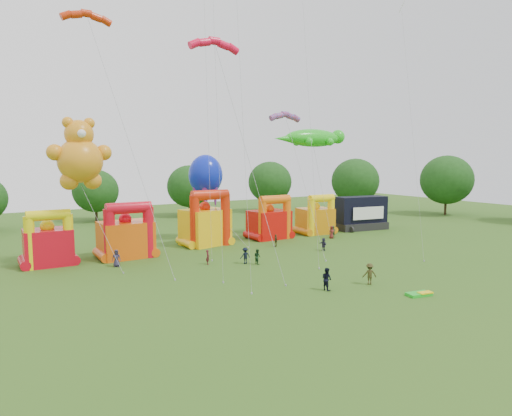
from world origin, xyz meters
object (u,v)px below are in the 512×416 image
octopus_kite (214,197)px  spectator_0 (116,258)px  bouncy_castle_2 (206,224)px  bouncy_castle_0 (48,244)px  stage_trailer (361,214)px  gecko_kite (317,159)px  spectator_4 (276,240)px  teddy_bear_kite (91,191)px

octopus_kite → spectator_0: bearing=-152.7°
bouncy_castle_2 → octopus_kite: octopus_kite is taller
bouncy_castle_0 → stage_trailer: 44.22m
gecko_kite → spectator_0: bearing=-171.9°
spectator_4 → bouncy_castle_2: bearing=-106.0°
gecko_kite → spectator_0: gecko_kite is taller
gecko_kite → teddy_bear_kite: bearing=-173.8°
gecko_kite → octopus_kite: bearing=166.2°
spectator_0 → gecko_kite: bearing=28.0°
gecko_kite → stage_trailer: bearing=3.6°
bouncy_castle_0 → teddy_bear_kite: 7.46m
spectator_4 → bouncy_castle_0: bearing=-76.4°
teddy_bear_kite → octopus_kite: size_ratio=1.31×
bouncy_castle_2 → octopus_kite: bearing=41.5°
octopus_kite → spectator_4: octopus_kite is taller
bouncy_castle_2 → spectator_4: (6.95, -5.48, -1.91)m
teddy_bear_kite → spectator_0: size_ratio=8.57×
bouncy_castle_0 → spectator_0: size_ratio=3.33×
bouncy_castle_2 → bouncy_castle_0: bearing=-175.1°
bouncy_castle_0 → teddy_bear_kite: (3.66, -3.48, 5.48)m
bouncy_castle_0 → spectator_4: 25.82m
gecko_kite → spectator_4: gecko_kite is taller
stage_trailer → octopus_kite: size_ratio=0.72×
octopus_kite → spectator_0: octopus_kite is taller
octopus_kite → spectator_4: (4.92, -7.28, -5.16)m
gecko_kite → octopus_kite: (-14.27, 3.50, -4.93)m
bouncy_castle_2 → teddy_bear_kite: 16.51m
spectator_0 → spectator_4: size_ratio=1.15×
bouncy_castle_2 → teddy_bear_kite: bearing=-161.1°
bouncy_castle_0 → stage_trailer: bearing=0.6°
stage_trailer → octopus_kite: bearing=173.0°
bouncy_castle_2 → stage_trailer: (25.69, -1.11, -0.20)m
stage_trailer → gecko_kite: gecko_kite is taller
stage_trailer → spectator_4: bearing=-166.9°
gecko_kite → spectator_0: (-29.07, -4.15, -9.96)m
octopus_kite → gecko_kite: bearing=-13.8°
teddy_bear_kite → gecko_kite: (31.17, 3.39, 3.12)m
gecko_kite → octopus_kite: 15.50m
bouncy_castle_0 → octopus_kite: 21.17m
bouncy_castle_0 → bouncy_castle_2: size_ratio=0.83×
bouncy_castle_2 → spectator_0: size_ratio=4.01×
octopus_kite → spectator_0: (-14.80, -7.65, -5.04)m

